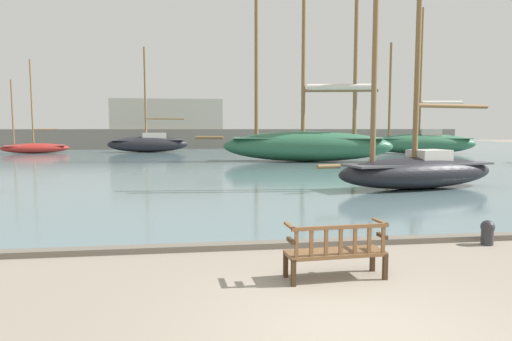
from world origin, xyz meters
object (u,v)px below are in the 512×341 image
at_px(sailboat_mid_port, 35,147).
at_px(sailboat_far_port, 418,168).
at_px(sailboat_distant_harbor, 307,142).
at_px(mooring_bollard, 488,231).
at_px(sailboat_mid_starboard, 149,143).
at_px(sailboat_nearest_starboard, 422,141).
at_px(park_bench, 336,250).

relative_size(sailboat_mid_port, sailboat_far_port, 0.88).
relative_size(sailboat_distant_harbor, mooring_bollard, 27.94).
xyz_separation_m(sailboat_mid_starboard, sailboat_nearest_starboard, (24.73, -6.23, 0.23)).
height_order(park_bench, sailboat_mid_starboard, sailboat_mid_starboard).
height_order(sailboat_nearest_starboard, mooring_bollard, sailboat_nearest_starboard).
xyz_separation_m(sailboat_mid_port, mooring_bollard, (20.50, -36.05, -0.40)).
relative_size(sailboat_distant_harbor, sailboat_far_port, 1.49).
bearing_deg(sailboat_mid_starboard, sailboat_nearest_starboard, -14.14).
height_order(park_bench, sailboat_nearest_starboard, sailboat_nearest_starboard).
distance_m(sailboat_mid_port, sailboat_far_port, 36.32).
xyz_separation_m(sailboat_distant_harbor, sailboat_mid_starboard, (-12.15, 13.91, -0.45)).
distance_m(sailboat_mid_port, sailboat_nearest_starboard, 35.47).
distance_m(park_bench, mooring_bollard, 4.15).
bearing_deg(sailboat_mid_port, sailboat_far_port, -50.53).
bearing_deg(sailboat_distant_harbor, sailboat_nearest_starboard, 31.40).
distance_m(sailboat_distant_harbor, sailboat_mid_starboard, 18.47).
bearing_deg(sailboat_nearest_starboard, park_bench, -119.83).
bearing_deg(sailboat_mid_port, sailboat_distant_harbor, -31.05).
xyz_separation_m(park_bench, sailboat_far_port, (6.39, 9.66, 0.42)).
distance_m(sailboat_distant_harbor, sailboat_far_port, 14.57).
xyz_separation_m(sailboat_mid_starboard, mooring_bollard, (10.24, -36.47, -0.69)).
relative_size(park_bench, sailboat_far_port, 0.17).
xyz_separation_m(sailboat_distant_harbor, sailboat_far_port, (0.68, -14.55, -0.54)).
distance_m(park_bench, sailboat_nearest_starboard, 36.77).
bearing_deg(mooring_bollard, sailboat_mid_starboard, 105.69).
relative_size(sailboat_mid_port, sailboat_distant_harbor, 0.59).
bearing_deg(sailboat_nearest_starboard, sailboat_distant_harbor, -148.60).
relative_size(park_bench, sailboat_mid_port, 0.19).
distance_m(park_bench, sailboat_far_port, 11.59).
xyz_separation_m(park_bench, sailboat_mid_port, (-16.70, 37.70, 0.21)).
relative_size(sailboat_far_port, sailboat_nearest_starboard, 0.75).
bearing_deg(sailboat_nearest_starboard, sailboat_mid_port, 170.56).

